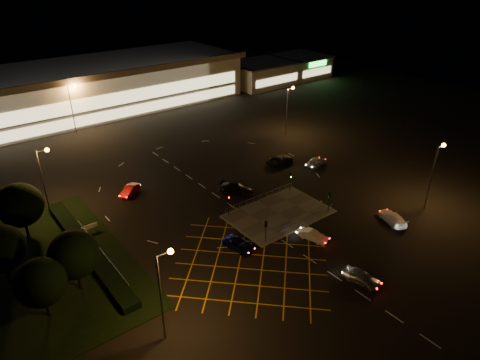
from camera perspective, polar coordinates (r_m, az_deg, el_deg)
ground at (r=62.12m, az=2.57°, el=-4.39°), size 180.00×180.00×0.00m
pedestrian_island at (r=61.98m, az=5.18°, el=-4.50°), size 14.00×9.00×0.12m
grass_verge at (r=56.79m, az=-24.37°, el=-10.61°), size 18.00×30.00×0.08m
hedge at (r=57.31m, az=-19.68°, el=-8.66°), size 2.00×26.00×1.00m
supermarket at (r=111.02m, az=-18.89°, el=11.74°), size 72.00×26.50×10.50m
retail_unit_a at (r=127.16m, az=2.81°, el=14.03°), size 18.80×14.80×6.35m
retail_unit_b at (r=137.83m, az=8.07°, el=14.87°), size 14.80×14.80×6.35m
streetlight_sw at (r=40.44m, az=-10.12°, el=-13.47°), size 1.78×0.56×10.03m
streetlight_se at (r=66.15m, az=24.58°, el=1.51°), size 1.78×0.56×10.03m
streetlight_nw at (r=64.53m, az=-24.62°, el=0.86°), size 1.78×0.56×10.03m
streetlight_ne at (r=88.04m, az=6.51°, el=10.00°), size 1.78×0.56×10.03m
streetlight_far_left at (r=95.08m, az=-21.39°, el=9.62°), size 1.78×0.56×10.03m
streetlight_far_right at (r=113.97m, az=-1.97°, el=14.19°), size 1.78×0.56×10.03m
signal_sw at (r=54.83m, az=3.46°, el=-6.26°), size 0.28×0.30×3.15m
signal_se at (r=62.31m, az=11.84°, el=-2.37°), size 0.28×0.30×3.15m
signal_nw at (r=60.11m, az=-1.53°, el=-2.92°), size 0.28×0.30×3.15m
signal_ne at (r=66.99m, az=6.75°, el=0.29°), size 0.28×0.30×3.15m
tree_a at (r=47.64m, az=-25.05°, el=-12.28°), size 5.04×5.04×6.86m
tree_b at (r=53.93m, az=-29.37°, el=-8.00°), size 5.40×5.40×7.35m
tree_c at (r=61.04m, az=-27.27°, el=-2.98°), size 5.76×5.76×7.84m
tree_e at (r=49.59m, az=-21.29°, el=-9.28°), size 5.40×5.40×7.35m
car_near_silver at (r=51.39m, az=15.94°, el=-12.35°), size 2.60×4.67×1.50m
car_queue_white at (r=56.99m, az=9.68°, el=-7.31°), size 2.33×4.03×1.26m
car_left_blue at (r=54.63m, az=-0.11°, el=-8.57°), size 2.82×4.78×1.25m
car_far_dkgrey at (r=66.63m, az=-0.47°, el=-1.20°), size 4.79×5.75×1.57m
car_right_silver at (r=76.87m, az=10.08°, el=2.43°), size 4.71×2.54×1.52m
car_circ_red at (r=68.63m, az=-14.47°, el=-1.34°), size 4.26×3.61×1.38m
car_east_grey at (r=76.81m, az=5.41°, el=2.71°), size 5.36×2.70×1.46m
car_approach_white at (r=63.26m, az=19.66°, el=-4.77°), size 3.54×5.30×1.43m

